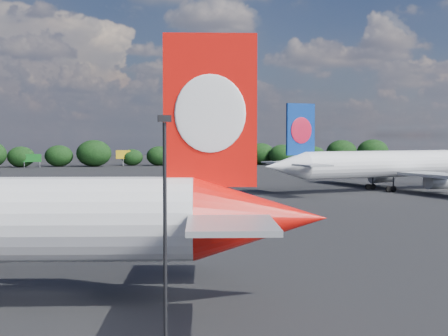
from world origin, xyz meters
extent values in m
plane|color=black|center=(0.00, 60.00, 0.00)|extent=(500.00, 500.00, 0.00)
cone|color=red|center=(16.16, 0.16, 5.38)|extent=(9.31, 6.61, 5.38)
cube|color=red|center=(12.97, 0.65, 12.26)|extent=(5.93, 1.42, 9.68)
ellipsoid|color=white|center=(12.93, 0.33, 12.06)|extent=(4.50, 0.89, 4.95)
ellipsoid|color=white|center=(13.02, 0.97, 12.06)|extent=(4.50, 0.89, 4.95)
cube|color=#94969B|center=(13.15, -5.36, 5.81)|extent=(5.75, 7.10, 0.32)
cube|color=#94969B|center=(14.93, 6.33, 5.81)|extent=(5.75, 7.10, 0.32)
cylinder|color=white|center=(60.88, 74.40, 5.16)|extent=(39.34, 14.28, 5.16)
cone|color=white|center=(37.80, 68.79, 5.16)|extent=(9.24, 6.97, 5.16)
cube|color=navy|center=(40.81, 69.52, 11.77)|extent=(5.64, 1.84, 9.29)
ellipsoid|color=red|center=(40.89, 69.22, 11.58)|extent=(4.26, 1.23, 4.75)
ellipsoid|color=red|center=(40.74, 69.82, 11.58)|extent=(4.26, 1.23, 4.75)
cube|color=#94969B|center=(41.15, 63.76, 5.57)|extent=(5.98, 7.12, 0.31)
cube|color=#94969B|center=(38.47, 74.79, 5.57)|extent=(5.98, 7.12, 0.31)
cube|color=#94969B|center=(59.71, 87.93, 3.51)|extent=(11.40, 21.65, 0.57)
cylinder|color=#94969B|center=(66.84, 67.35, 2.17)|extent=(5.67, 3.93, 2.79)
cube|color=#94969B|center=(66.84, 67.35, 2.89)|extent=(2.28, 0.84, 1.24)
cylinder|color=#94969B|center=(62.94, 83.40, 2.17)|extent=(5.67, 3.93, 2.79)
cube|color=#94969B|center=(62.94, 83.40, 2.89)|extent=(2.28, 0.84, 1.24)
cylinder|color=black|center=(59.60, 70.90, 1.55)|extent=(0.35, 0.35, 2.58)
cylinder|color=black|center=(59.60, 70.90, 0.57)|extent=(1.21, 0.72, 1.14)
cylinder|color=black|center=(58.50, 70.63, 0.57)|extent=(1.21, 0.72, 1.14)
cylinder|color=black|center=(58.14, 76.92, 1.55)|extent=(0.35, 0.35, 2.58)
cylinder|color=black|center=(58.14, 76.92, 0.57)|extent=(1.21, 0.72, 1.14)
cylinder|color=black|center=(57.03, 76.65, 0.57)|extent=(1.21, 0.72, 1.14)
cylinder|color=black|center=(8.87, -12.76, 5.61)|extent=(0.16, 0.16, 11.22)
cube|color=black|center=(8.87, -12.76, 11.37)|extent=(0.55, 0.30, 0.28)
cube|color=#13601C|center=(-18.00, 176.00, 3.20)|extent=(6.00, 0.30, 2.60)
cylinder|color=gray|center=(-20.50, 176.00, 1.00)|extent=(0.20, 0.20, 2.00)
cylinder|color=gray|center=(-15.50, 176.00, 1.00)|extent=(0.20, 0.20, 2.00)
cube|color=gold|center=(12.00, 182.00, 4.00)|extent=(5.00, 0.30, 3.00)
cylinder|color=gray|center=(12.00, 182.00, 1.25)|extent=(0.30, 0.30, 2.50)
ellipsoid|color=black|center=(-21.87, 179.20, 3.50)|extent=(9.09, 7.69, 6.99)
ellipsoid|color=black|center=(-9.72, 181.24, 3.67)|extent=(9.55, 8.08, 7.35)
ellipsoid|color=black|center=(2.05, 179.32, 4.57)|extent=(11.87, 10.05, 9.13)
ellipsoid|color=black|center=(15.18, 183.91, 2.92)|extent=(7.59, 6.42, 5.84)
ellipsoid|color=black|center=(24.55, 181.82, 3.44)|extent=(8.94, 7.56, 6.88)
ellipsoid|color=black|center=(37.01, 177.35, 3.00)|extent=(7.80, 6.60, 6.00)
ellipsoid|color=black|center=(46.72, 180.14, 3.47)|extent=(9.02, 7.63, 6.94)
ellipsoid|color=black|center=(61.76, 182.75, 3.94)|extent=(10.24, 8.67, 7.88)
ellipsoid|color=black|center=(68.27, 177.19, 3.72)|extent=(9.67, 8.18, 7.44)
ellipsoid|color=black|center=(81.66, 181.91, 3.33)|extent=(8.65, 7.32, 6.66)
ellipsoid|color=black|center=(93.38, 183.99, 4.48)|extent=(11.65, 9.86, 8.96)
ellipsoid|color=black|center=(104.63, 181.12, 4.60)|extent=(11.97, 10.13, 9.21)
camera|label=1|loc=(6.55, -38.35, 10.69)|focal=50.00mm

